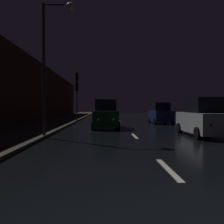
{
  "coord_description": "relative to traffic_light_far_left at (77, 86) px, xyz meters",
  "views": [
    {
      "loc": [
        -1.64,
        -2.99,
        1.62
      ],
      "look_at": [
        -1.07,
        16.67,
        1.21
      ],
      "focal_mm": 37.4,
      "sensor_mm": 36.0,
      "label": 1
    }
  ],
  "objects": [
    {
      "name": "car_parked_right_near",
      "position": [
        8.49,
        -11.9,
        -2.86
      ],
      "size": [
        1.96,
        4.25,
        2.14
      ],
      "rotation": [
        0.0,
        0.0,
        1.57
      ],
      "color": "#A5A8AD",
      "rests_on": "ground"
    },
    {
      "name": "streetlamp_overhead",
      "position": [
        0.26,
        -12.48,
        0.87
      ],
      "size": [
        1.7,
        0.44,
        7.08
      ],
      "color": "#2D2D30",
      "rests_on": "ground"
    },
    {
      "name": "traffic_light_far_left",
      "position": [
        0.0,
        0.0,
        0.0
      ],
      "size": [
        0.36,
        0.48,
        5.24
      ],
      "rotation": [
        0.0,
        0.0,
        -1.42
      ],
      "color": "#38383A",
      "rests_on": "ground"
    },
    {
      "name": "sidewalk_left",
      "position": [
        -2.3,
        2.72,
        -3.76
      ],
      "size": [
        4.4,
        84.0,
        0.15
      ],
      "primitive_type": "cube",
      "color": "#38332B",
      "rests_on": "ground"
    },
    {
      "name": "ground",
      "position": [
        4.64,
        2.72,
        -3.85
      ],
      "size": [
        26.29,
        84.0,
        0.02
      ],
      "primitive_type": "cube",
      "color": "black"
    },
    {
      "name": "car_parked_right_far",
      "position": [
        8.49,
        -1.72,
        -2.89
      ],
      "size": [
        1.9,
        4.12,
        2.07
      ],
      "rotation": [
        0.0,
        0.0,
        1.57
      ],
      "color": "#141E51",
      "rests_on": "ground"
    },
    {
      "name": "lane_centerline",
      "position": [
        4.64,
        -2.91,
        -3.83
      ],
      "size": [
        0.16,
        34.1,
        0.01
      ],
      "color": "beige",
      "rests_on": "ground"
    },
    {
      "name": "building_facade_left",
      "position": [
        -4.9,
        -0.78,
        -0.42
      ],
      "size": [
        0.8,
        63.0,
        6.83
      ],
      "primitive_type": "cube",
      "color": "#472319",
      "rests_on": "ground"
    },
    {
      "name": "car_approaching_headlights",
      "position": [
        3.03,
        -6.78,
        -2.83
      ],
      "size": [
        2.02,
        4.37,
        2.2
      ],
      "rotation": [
        0.0,
        0.0,
        -1.57
      ],
      "color": "#0F3819",
      "rests_on": "ground"
    }
  ]
}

